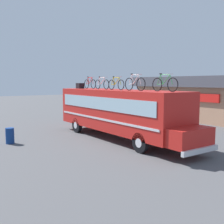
{
  "coord_description": "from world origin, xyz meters",
  "views": [
    {
      "loc": [
        14.11,
        -10.25,
        3.65
      ],
      "look_at": [
        -0.56,
        0.0,
        1.68
      ],
      "focal_mm": 43.51,
      "sensor_mm": 36.0,
      "label": 1
    }
  ],
  "objects": [
    {
      "name": "rooftop_bicycle_1",
      "position": [
        -3.76,
        0.19,
        3.55
      ],
      "size": [
        1.69,
        0.44,
        0.92
      ],
      "color": "black",
      "rests_on": "bus"
    },
    {
      "name": "rooftop_bicycle_2",
      "position": [
        -1.74,
        -0.03,
        3.53
      ],
      "size": [
        1.75,
        0.44,
        0.88
      ],
      "color": "black",
      "rests_on": "bus"
    },
    {
      "name": "rooftop_bicycle_4",
      "position": [
        2.17,
        -0.33,
        3.57
      ],
      "size": [
        1.79,
        0.44,
        0.98
      ],
      "color": "black",
      "rests_on": "bus"
    },
    {
      "name": "bus",
      "position": [
        0.18,
        0.0,
        1.84
      ],
      "size": [
        11.98,
        2.66,
        3.17
      ],
      "color": "red",
      "rests_on": "ground"
    },
    {
      "name": "ground_plane",
      "position": [
        0.0,
        0.0,
        0.0
      ],
      "size": [
        120.0,
        120.0,
        0.0
      ],
      "primitive_type": "plane",
      "color": "#4C4C4F"
    },
    {
      "name": "luggage_bag_1",
      "position": [
        -4.37,
        -0.33,
        3.37
      ],
      "size": [
        0.57,
        0.42,
        0.42
      ],
      "primitive_type": "cube",
      "color": "black",
      "rests_on": "bus"
    },
    {
      "name": "rooftop_bicycle_5",
      "position": [
        4.16,
        0.01,
        3.56
      ],
      "size": [
        1.8,
        0.44,
        0.95
      ],
      "color": "black",
      "rests_on": "bus"
    },
    {
      "name": "rooftop_bicycle_3",
      "position": [
        0.21,
        -0.22,
        3.53
      ],
      "size": [
        1.67,
        0.44,
        0.86
      ],
      "color": "black",
      "rests_on": "bus"
    },
    {
      "name": "roadside_building",
      "position": [
        -2.93,
        14.48,
        2.16
      ],
      "size": [
        14.14,
        10.27,
        4.19
      ],
      "color": "tan",
      "rests_on": "ground"
    },
    {
      "name": "trash_bin",
      "position": [
        -2.42,
        -6.13,
        0.47
      ],
      "size": [
        0.49,
        0.49,
        0.94
      ],
      "primitive_type": "cylinder",
      "color": "navy",
      "rests_on": "ground"
    }
  ]
}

